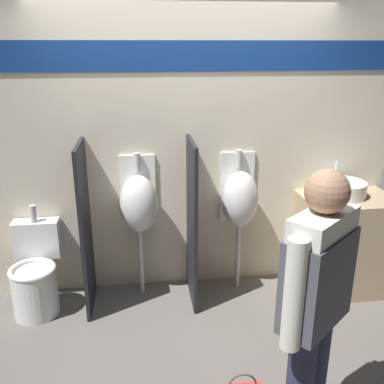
{
  "coord_description": "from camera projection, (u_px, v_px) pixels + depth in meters",
  "views": [
    {
      "loc": [
        -0.41,
        -3.05,
        2.18
      ],
      "look_at": [
        0.0,
        0.17,
        1.05
      ],
      "focal_mm": 40.0,
      "sensor_mm": 36.0,
      "label": 1
    }
  ],
  "objects": [
    {
      "name": "divider_mid",
      "position": [
        192.0,
        223.0,
        3.66
      ],
      "size": [
        0.03,
        0.55,
        1.44
      ],
      "color": "black",
      "rests_on": "ground_plane"
    },
    {
      "name": "display_wall",
      "position": [
        186.0,
        142.0,
        3.74
      ],
      "size": [
        3.74,
        0.07,
        2.7
      ],
      "color": "beige",
      "rests_on": "ground_plane"
    },
    {
      "name": "cell_phone",
      "position": [
        328.0,
        203.0,
        3.63
      ],
      "size": [
        0.07,
        0.14,
        0.01
      ],
      "color": "#B7B7BC",
      "rests_on": "sink_counter"
    },
    {
      "name": "toilet",
      "position": [
        36.0,
        276.0,
        3.62
      ],
      "size": [
        0.39,
        0.55,
        0.89
      ],
      "color": "white",
      "rests_on": "ground_plane"
    },
    {
      "name": "divider_near_counter",
      "position": [
        86.0,
        229.0,
        3.56
      ],
      "size": [
        0.03,
        0.55,
        1.44
      ],
      "color": "black",
      "rests_on": "ground_plane"
    },
    {
      "name": "urinal_far",
      "position": [
        240.0,
        199.0,
        3.8
      ],
      "size": [
        0.33,
        0.29,
        1.3
      ],
      "color": "silver",
      "rests_on": "ground_plane"
    },
    {
      "name": "sink_basin",
      "position": [
        342.0,
        189.0,
        3.8
      ],
      "size": [
        0.42,
        0.42,
        0.27
      ],
      "color": "white",
      "rests_on": "sink_counter"
    },
    {
      "name": "sink_counter",
      "position": [
        343.0,
        243.0,
        3.92
      ],
      "size": [
        0.81,
        0.56,
        0.89
      ],
      "color": "tan",
      "rests_on": "ground_plane"
    },
    {
      "name": "ground_plane",
      "position": [
        195.0,
        315.0,
        3.62
      ],
      "size": [
        16.0,
        16.0,
        0.0
      ],
      "primitive_type": "plane",
      "color": "#5B5651"
    },
    {
      "name": "urinal_near_counter",
      "position": [
        139.0,
        204.0,
        3.7
      ],
      "size": [
        0.33,
        0.29,
        1.3
      ],
      "color": "silver",
      "rests_on": "ground_plane"
    },
    {
      "name": "person_in_vest",
      "position": [
        316.0,
        298.0,
        2.19
      ],
      "size": [
        0.47,
        0.44,
        1.63
      ],
      "rotation": [
        0.0,
        0.0,
        0.7
      ],
      "color": "#282D4C",
      "rests_on": "ground_plane"
    }
  ]
}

